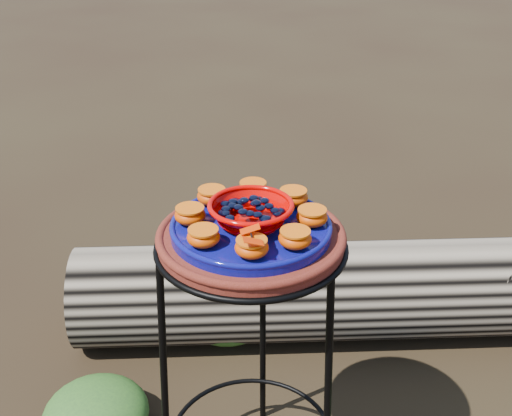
# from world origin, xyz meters

# --- Properties ---
(plant_stand) EXTENTS (0.44, 0.44, 0.70)m
(plant_stand) POSITION_xyz_m (0.00, 0.00, 0.35)
(plant_stand) COLOR black
(plant_stand) RESTS_ON ground
(terracotta_saucer) EXTENTS (0.38, 0.38, 0.03)m
(terracotta_saucer) POSITION_xyz_m (0.00, 0.00, 0.72)
(terracotta_saucer) COLOR #421507
(terracotta_saucer) RESTS_ON plant_stand
(cobalt_plate) EXTENTS (0.33, 0.33, 0.02)m
(cobalt_plate) POSITION_xyz_m (0.00, 0.00, 0.74)
(cobalt_plate) COLOR #040E38
(cobalt_plate) RESTS_ON terracotta_saucer
(red_bowl) EXTENTS (0.16, 0.16, 0.05)m
(red_bowl) POSITION_xyz_m (0.00, 0.00, 0.78)
(red_bowl) COLOR #C40200
(red_bowl) RESTS_ON cobalt_plate
(glass_gems) EXTENTS (0.13, 0.13, 0.02)m
(glass_gems) POSITION_xyz_m (0.00, 0.00, 0.81)
(glass_gems) COLOR black
(glass_gems) RESTS_ON red_bowl
(orange_half_0) EXTENTS (0.06, 0.06, 0.04)m
(orange_half_0) POSITION_xyz_m (0.02, -0.12, 0.77)
(orange_half_0) COLOR #D84B00
(orange_half_0) RESTS_ON cobalt_plate
(orange_half_1) EXTENTS (0.06, 0.06, 0.04)m
(orange_half_1) POSITION_xyz_m (0.10, -0.08, 0.77)
(orange_half_1) COLOR #D84B00
(orange_half_1) RESTS_ON cobalt_plate
(orange_half_2) EXTENTS (0.06, 0.06, 0.04)m
(orange_half_2) POSITION_xyz_m (0.12, 0.01, 0.77)
(orange_half_2) COLOR #D84B00
(orange_half_2) RESTS_ON cobalt_plate
(orange_half_3) EXTENTS (0.06, 0.06, 0.04)m
(orange_half_3) POSITION_xyz_m (0.08, 0.10, 0.77)
(orange_half_3) COLOR #D84B00
(orange_half_3) RESTS_ON cobalt_plate
(orange_half_4) EXTENTS (0.06, 0.06, 0.04)m
(orange_half_4) POSITION_xyz_m (-0.01, 0.12, 0.77)
(orange_half_4) COLOR #D84B00
(orange_half_4) RESTS_ON cobalt_plate
(orange_half_5) EXTENTS (0.06, 0.06, 0.04)m
(orange_half_5) POSITION_xyz_m (-0.10, 0.08, 0.77)
(orange_half_5) COLOR #D84B00
(orange_half_5) RESTS_ON cobalt_plate
(orange_half_6) EXTENTS (0.06, 0.06, 0.04)m
(orange_half_6) POSITION_xyz_m (-0.12, -0.01, 0.77)
(orange_half_6) COLOR #D84B00
(orange_half_6) RESTS_ON cobalt_plate
(orange_half_7) EXTENTS (0.06, 0.06, 0.04)m
(orange_half_7) POSITION_xyz_m (-0.08, -0.10, 0.77)
(orange_half_7) COLOR #D84B00
(orange_half_7) RESTS_ON cobalt_plate
(butterfly) EXTENTS (0.09, 0.07, 0.01)m
(butterfly) POSITION_xyz_m (0.02, -0.12, 0.80)
(butterfly) COLOR red
(butterfly) RESTS_ON orange_half_0
(driftwood_log) EXTENTS (1.80, 0.77, 0.33)m
(driftwood_log) POSITION_xyz_m (0.21, 0.64, 0.16)
(driftwood_log) COLOR black
(driftwood_log) RESTS_ON ground
(foliage_left) EXTENTS (0.29, 0.29, 0.15)m
(foliage_left) POSITION_xyz_m (-0.45, 0.10, 0.07)
(foliage_left) COLOR #214319
(foliage_left) RESTS_ON ground
(foliage_back) EXTENTS (0.32, 0.32, 0.16)m
(foliage_back) POSITION_xyz_m (-0.17, 0.60, 0.08)
(foliage_back) COLOR #214319
(foliage_back) RESTS_ON ground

